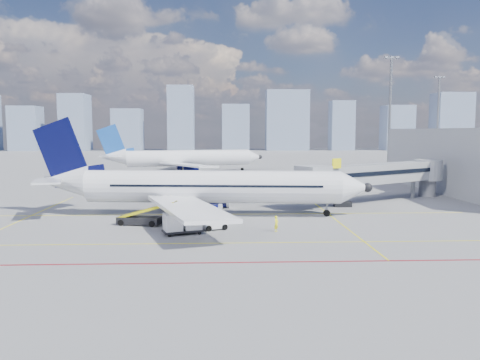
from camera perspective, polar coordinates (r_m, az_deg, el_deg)
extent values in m
plane|color=slate|center=(46.33, -4.27, -5.95)|extent=(420.00, 420.00, 0.00)
cube|color=yellow|center=(54.17, -3.98, -4.20)|extent=(60.00, 0.18, 0.01)
cube|color=yellow|center=(40.48, -4.56, -7.70)|extent=(80.00, 0.15, 0.01)
cube|color=yellow|center=(49.82, 12.19, -5.22)|extent=(0.15, 28.00, 0.01)
cube|color=yellow|center=(58.30, -24.08, -3.98)|extent=(0.15, 30.00, 0.01)
cube|color=maroon|center=(34.68, -4.95, -10.04)|extent=(90.00, 0.25, 0.01)
cube|color=gray|center=(65.07, 16.20, 0.74)|extent=(20.84, 13.93, 2.60)
cube|color=black|center=(65.05, 16.21, 0.92)|extent=(20.52, 13.82, 0.55)
cube|color=gray|center=(57.17, 8.89, 0.22)|extent=(4.49, 4.56, 3.00)
cube|color=black|center=(60.80, 12.40, -2.88)|extent=(2.20, 1.00, 0.70)
cylinder|color=slate|center=(60.62, 12.43, -1.62)|extent=(0.56, 0.56, 2.70)
cylinder|color=slate|center=(71.22, 20.33, -0.54)|extent=(0.60, 0.60, 3.90)
cylinder|color=gray|center=(74.06, 21.94, 1.16)|extent=(4.00, 4.00, 3.00)
cylinder|color=slate|center=(74.23, 21.88, -0.34)|extent=(2.40, 2.40, 3.90)
cube|color=yellow|center=(57.44, 11.70, 2.00)|extent=(1.26, 0.82, 1.20)
cube|color=gray|center=(81.11, 25.97, 2.15)|extent=(10.00, 42.00, 10.00)
cube|color=black|center=(78.95, 22.90, 2.19)|extent=(0.25, 40.00, 4.50)
cylinder|color=slate|center=(106.74, 17.78, 7.26)|extent=(0.56, 0.56, 25.00)
cube|color=slate|center=(107.84, 18.00, 14.02)|extent=(3.20, 0.40, 0.50)
cube|color=silver|center=(107.21, 17.43, 14.09)|extent=(0.60, 0.15, 0.35)
cube|color=silver|center=(107.61, 18.05, 14.04)|extent=(0.60, 0.15, 0.35)
cube|color=silver|center=(108.02, 18.66, 13.99)|extent=(0.60, 0.15, 0.35)
cylinder|color=slate|center=(149.44, 22.96, 6.63)|extent=(0.56, 0.56, 25.00)
cube|color=slate|center=(150.23, 23.16, 11.47)|extent=(3.20, 0.40, 0.50)
cube|color=silver|center=(149.50, 22.78, 11.51)|extent=(0.60, 0.15, 0.35)
cube|color=silver|center=(150.01, 23.20, 11.48)|extent=(0.60, 0.15, 0.35)
cube|color=silver|center=(150.52, 23.62, 11.44)|extent=(0.60, 0.15, 0.35)
cube|color=slate|center=(254.14, -24.63, 5.73)|extent=(14.00, 11.36, 21.79)
cube|color=slate|center=(246.09, -19.43, 6.62)|extent=(12.73, 13.80, 27.65)
cube|color=slate|center=(239.84, -13.53, 5.97)|extent=(14.17, 11.73, 20.54)
cube|color=slate|center=(236.23, -7.20, 7.48)|extent=(12.74, 10.54, 31.97)
cube|color=slate|center=(235.42, -0.56, 6.42)|extent=(13.42, 11.77, 22.84)
cube|color=slate|center=(237.69, 5.77, 7.25)|extent=(21.27, 8.96, 30.02)
cube|color=slate|center=(243.06, 12.28, 6.50)|extent=(11.65, 9.24, 24.77)
cube|color=slate|center=(251.71, 18.60, 6.04)|extent=(14.29, 11.99, 22.53)
cube|color=slate|center=(262.93, 24.34, 6.51)|extent=(17.81, 12.80, 28.90)
cylinder|color=silver|center=(53.03, -3.32, -0.82)|extent=(28.79, 6.22, 3.72)
cone|color=silver|center=(53.76, 13.90, -0.89)|extent=(3.74, 4.00, 3.72)
sphere|color=black|center=(54.03, 15.29, -0.89)|extent=(1.14, 1.14, 1.05)
cone|color=silver|center=(57.45, -20.79, -0.15)|extent=(6.40, 4.24, 3.72)
cube|color=black|center=(53.47, 12.61, -0.33)|extent=(1.55, 1.55, 0.43)
cube|color=silver|center=(61.77, -3.79, -0.81)|extent=(11.97, 16.15, 0.55)
cube|color=silver|center=(44.94, -6.28, -3.39)|extent=(9.80, 16.48, 0.55)
cylinder|color=#070934|center=(58.82, -3.20, -2.32)|extent=(3.61, 2.48, 2.19)
cylinder|color=#070934|center=(47.98, -4.57, -4.21)|extent=(3.61, 2.48, 2.19)
cylinder|color=silver|center=(58.66, -1.44, -2.33)|extent=(0.53, 2.27, 2.25)
cylinder|color=silver|center=(47.79, -2.41, -4.24)|extent=(0.53, 2.27, 2.25)
cube|color=#070934|center=(57.22, -20.91, 3.13)|extent=(6.53, 0.88, 8.12)
cube|color=#070934|center=(56.48, -18.70, 0.85)|extent=(5.38, 0.76, 2.05)
cube|color=silver|center=(60.36, -19.98, 0.48)|extent=(4.97, 6.05, 0.21)
cube|color=silver|center=(54.81, -22.43, -0.14)|extent=(4.29, 5.94, 0.21)
cylinder|color=slate|center=(53.57, 10.53, -3.43)|extent=(0.30, 0.30, 1.80)
cylinder|color=black|center=(53.66, 10.52, -3.98)|extent=(0.78, 0.35, 0.76)
cylinder|color=slate|center=(55.92, -4.01, -3.05)|extent=(0.35, 0.35, 1.60)
cylinder|color=black|center=(55.97, -4.01, -3.36)|extent=(1.05, 0.74, 1.00)
cylinder|color=slate|center=(51.07, -4.66, -3.92)|extent=(0.35, 0.35, 1.60)
cylinder|color=black|center=(51.12, -4.66, -4.25)|extent=(1.05, 0.74, 1.00)
cube|color=black|center=(54.77, -2.62, -0.30)|extent=(23.35, 2.16, 0.25)
cube|color=black|center=(51.13, -3.01, -0.74)|extent=(23.35, 2.16, 0.25)
cylinder|color=silver|center=(110.57, -6.23, 2.69)|extent=(28.88, 9.83, 3.74)
cone|color=silver|center=(114.06, 1.80, 2.82)|extent=(4.17, 4.39, 3.74)
sphere|color=black|center=(114.45, 2.45, 2.83)|extent=(1.26, 1.26, 1.05)
cone|color=silver|center=(109.35, -15.32, 2.75)|extent=(6.79, 4.97, 3.74)
cube|color=black|center=(113.68, 1.20, 3.08)|extent=(1.71, 1.71, 0.43)
cube|color=silver|center=(118.97, -7.53, 2.40)|extent=(8.07, 16.49, 0.55)
cube|color=silver|center=(101.91, -6.31, 1.83)|extent=(13.40, 15.69, 0.55)
cylinder|color=#070934|center=(116.14, -6.86, 1.74)|extent=(3.84, 2.89, 2.20)
cylinder|color=#070934|center=(105.17, -6.03, 1.31)|extent=(3.84, 2.89, 2.20)
cylinder|color=silver|center=(116.40, -5.97, 1.76)|extent=(0.81, 2.28, 2.26)
cylinder|color=silver|center=(105.46, -5.05, 1.33)|extent=(0.81, 2.28, 2.26)
cube|color=#154493|center=(109.22, -15.37, 4.48)|extent=(6.48, 1.71, 8.17)
cube|color=#154493|center=(109.30, -14.13, 3.31)|extent=(5.34, 1.44, 2.06)
cube|color=silver|center=(112.40, -15.51, 3.00)|extent=(3.73, 5.77, 0.21)
cube|color=silver|center=(106.27, -15.55, 2.84)|extent=(5.40, 6.05, 0.21)
cylinder|color=black|center=(113.09, -6.88, 1.33)|extent=(1.12, 0.85, 1.00)
cylinder|color=black|center=(108.17, -6.52, 1.13)|extent=(1.12, 0.85, 1.00)
cylinder|color=black|center=(113.40, 0.26, 1.32)|extent=(0.80, 0.44, 0.76)
cube|color=silver|center=(45.80, -3.12, -5.35)|extent=(2.57, 2.00, 0.83)
cube|color=silver|center=(45.54, -3.61, -4.63)|extent=(1.40, 1.49, 0.62)
cube|color=black|center=(45.50, -3.61, -4.37)|extent=(1.29, 1.40, 0.36)
cylinder|color=black|center=(45.05, -3.84, -5.91)|extent=(0.62, 0.43, 0.58)
cylinder|color=black|center=(46.10, -4.34, -5.64)|extent=(0.62, 0.43, 0.58)
cylinder|color=black|center=(45.64, -1.88, -5.75)|extent=(0.62, 0.43, 0.58)
cylinder|color=black|center=(46.67, -2.41, -5.49)|extent=(0.62, 0.43, 0.58)
cube|color=black|center=(44.09, -7.01, -6.16)|extent=(3.97, 2.74, 0.18)
cube|color=silver|center=(43.69, -8.19, -5.10)|extent=(1.98, 1.95, 1.57)
cube|color=silver|center=(44.14, -5.88, -4.96)|extent=(1.98, 1.95, 1.57)
cylinder|color=black|center=(43.12, -8.60, -6.68)|extent=(0.35, 0.24, 0.32)
cylinder|color=black|center=(44.47, -9.02, -6.30)|extent=(0.35, 0.24, 0.32)
cylinder|color=black|center=(43.83, -4.97, -6.43)|extent=(0.35, 0.24, 0.32)
cylinder|color=black|center=(45.16, -5.49, -6.07)|extent=(0.35, 0.24, 0.32)
cube|color=black|center=(49.08, -12.19, -4.84)|extent=(4.60, 2.48, 0.73)
cube|color=black|center=(48.58, -11.31, -3.62)|extent=(6.31, 2.39, 1.92)
cube|color=yellow|center=(49.11, -11.07, -3.51)|extent=(6.12, 1.46, 2.00)
cube|color=yellow|center=(48.06, -11.56, -3.73)|extent=(6.12, 1.46, 2.00)
cylinder|color=black|center=(49.12, -14.31, -5.06)|extent=(0.66, 0.38, 0.62)
cylinder|color=black|center=(50.42, -13.62, -4.76)|extent=(0.66, 0.38, 0.62)
cylinder|color=black|center=(47.84, -10.68, -5.28)|extent=(0.66, 0.38, 0.62)
cylinder|color=black|center=(49.17, -10.06, -4.96)|extent=(0.66, 0.38, 0.62)
imported|color=yellow|center=(44.93, 4.45, -5.33)|extent=(0.62, 0.67, 1.53)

